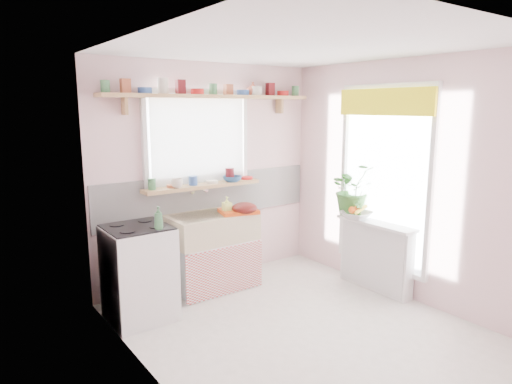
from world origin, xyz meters
TOP-DOWN VIEW (x-y plane):
  - room at (0.66, 0.86)m, footprint 3.20×3.20m
  - sink_unit at (-0.15, 1.29)m, footprint 0.95×0.65m
  - cooker at (-1.10, 1.05)m, footprint 0.58×0.58m
  - radiator_ledge at (1.30, 0.20)m, footprint 0.22×0.95m
  - windowsill at (-0.15, 1.48)m, footprint 1.40×0.22m
  - pine_shelf at (0.00, 1.47)m, footprint 2.52×0.24m
  - shelf_crockery at (-0.02, 1.47)m, footprint 2.47×0.11m
  - sill_crockery at (-0.20, 1.48)m, footprint 1.35×0.11m
  - dish_tray at (0.12, 1.17)m, footprint 0.47×0.41m
  - colander at (0.15, 1.10)m, footprint 0.36×0.36m
  - jade_plant at (1.33, 0.60)m, footprint 0.66×0.61m
  - fruit_bowl at (1.21, 0.43)m, footprint 0.38×0.38m
  - herb_pot at (1.21, 0.40)m, footprint 0.12×0.11m
  - soap_bottle_sink at (-0.01, 1.20)m, footprint 0.10×0.10m
  - sill_cup at (-0.49, 1.42)m, footprint 0.14×0.14m
  - sill_bowl at (0.21, 1.42)m, footprint 0.23×0.23m
  - shelf_vase at (0.58, 1.53)m, footprint 0.17×0.17m
  - cooker_bottle at (-0.98, 0.83)m, footprint 0.08×0.09m
  - fruit at (1.22, 0.43)m, footprint 0.20×0.14m

SIDE VIEW (x-z plane):
  - radiator_ledge at x=1.30m, z-range 0.01..0.78m
  - sink_unit at x=-0.15m, z-range -0.13..0.99m
  - cooker at x=-1.10m, z-range 0.00..0.92m
  - fruit_bowl at x=1.21m, z-range 0.78..0.86m
  - dish_tray at x=0.12m, z-range 0.85..0.89m
  - herb_pot at x=1.21m, z-range 0.78..0.98m
  - fruit at x=1.22m, z-range 0.83..0.93m
  - colander at x=0.15m, z-range 0.85..0.98m
  - soap_bottle_sink at x=-0.01m, z-range 0.85..1.04m
  - cooker_bottle at x=-0.98m, z-range 0.92..1.13m
  - jade_plant at x=1.33m, z-range 0.77..1.38m
  - windowsill at x=-0.15m, z-range 1.12..1.16m
  - sill_bowl at x=0.21m, z-range 1.16..1.23m
  - sill_cup at x=-0.49m, z-range 1.16..1.26m
  - sill_crockery at x=-0.20m, z-range 1.15..1.27m
  - room at x=0.66m, z-range -0.23..2.97m
  - pine_shelf at x=0.00m, z-range 2.10..2.14m
  - shelf_crockery at x=-0.02m, z-range 2.13..2.25m
  - shelf_vase at x=0.58m, z-range 2.14..2.30m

